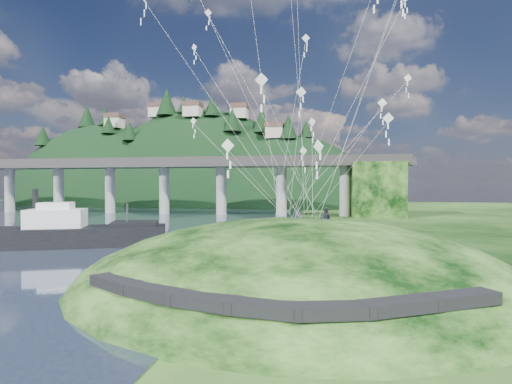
# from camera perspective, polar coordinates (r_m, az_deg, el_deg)

# --- Properties ---
(ground) EXTENTS (320.00, 320.00, 0.00)m
(ground) POSITION_cam_1_polar(r_m,az_deg,el_deg) (31.71, -9.30, -12.92)
(ground) COLOR black
(ground) RESTS_ON ground
(grass_hill) EXTENTS (36.00, 32.00, 13.00)m
(grass_hill) POSITION_cam_1_polar(r_m,az_deg,el_deg) (32.41, 5.94, -15.35)
(grass_hill) COLOR black
(grass_hill) RESTS_ON ground
(footpath) EXTENTS (22.29, 5.84, 0.83)m
(footpath) POSITION_cam_1_polar(r_m,az_deg,el_deg) (20.25, 1.86, -14.87)
(footpath) COLOR black
(footpath) RESTS_ON ground
(bridge) EXTENTS (160.00, 11.00, 15.00)m
(bridge) POSITION_cam_1_polar(r_m,az_deg,el_deg) (105.69, -10.20, 2.11)
(bridge) COLOR #2D2B2B
(bridge) RESTS_ON ground
(far_ridge) EXTENTS (153.00, 70.00, 94.50)m
(far_ridge) POSITION_cam_1_polar(r_m,az_deg,el_deg) (161.19, -9.45, -4.37)
(far_ridge) COLOR black
(far_ridge) RESTS_ON ground
(work_barge) EXTENTS (21.10, 12.69, 7.17)m
(work_barge) POSITION_cam_1_polar(r_m,az_deg,el_deg) (54.45, -24.16, -5.23)
(work_barge) COLOR black
(work_barge) RESTS_ON ground
(wooden_dock) EXTENTS (15.12, 8.66, 1.11)m
(wooden_dock) POSITION_cam_1_polar(r_m,az_deg,el_deg) (36.23, -10.49, -10.37)
(wooden_dock) COLOR #362916
(wooden_dock) RESTS_ON ground
(kite_flyers) EXTENTS (3.11, 1.51, 1.90)m
(kite_flyers) POSITION_cam_1_polar(r_m,az_deg,el_deg) (31.95, 9.13, -2.16)
(kite_flyers) COLOR #2A2C38
(kite_flyers) RESTS_ON ground
(kite_swarm) EXTENTS (21.46, 17.33, 18.87)m
(kite_swarm) POSITION_cam_1_polar(r_m,az_deg,el_deg) (33.32, 6.60, 18.66)
(kite_swarm) COLOR white
(kite_swarm) RESTS_ON ground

